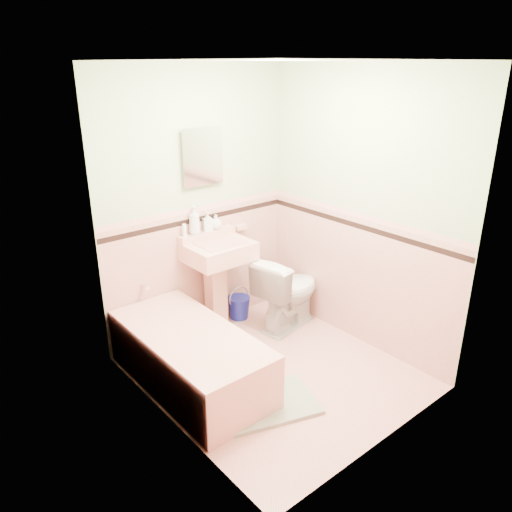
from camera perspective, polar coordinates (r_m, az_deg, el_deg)
floor at (r=4.36m, az=2.16°, el=-13.26°), size 2.20×2.20×0.00m
ceiling at (r=3.59m, az=2.75°, el=21.68°), size 2.20×2.20×0.00m
wall_back at (r=4.63m, az=-6.77°, el=5.84°), size 2.50×0.00×2.50m
wall_front at (r=3.13m, az=16.05°, el=-2.68°), size 2.50×0.00×2.50m
wall_left at (r=3.25m, az=-10.80°, el=-1.25°), size 0.00×2.50×2.50m
wall_right at (r=4.50m, az=11.96°, el=5.05°), size 0.00×2.50×2.50m
wainscot_back at (r=4.84m, az=-6.36°, el=-1.62°), size 2.00×0.00×2.00m
wainscot_front at (r=3.44m, az=14.76°, el=-12.56°), size 2.00×0.00×2.00m
wainscot_left at (r=3.55m, az=-9.90°, el=-10.92°), size 0.00×2.20×2.20m
wainscot_right at (r=4.71m, az=11.27°, el=-2.58°), size 0.00×2.20×2.20m
accent_back at (r=4.65m, az=-6.58°, el=4.26°), size 2.00×0.00×2.00m
accent_front at (r=3.19m, az=15.54°, el=-4.72°), size 2.00×0.00×2.00m
accent_left at (r=3.31m, az=-10.37°, el=-3.25°), size 0.00×2.20×2.20m
accent_right at (r=4.52m, az=11.69°, el=3.43°), size 0.00×2.20×2.20m
cap_back at (r=4.63m, az=-6.63°, el=5.44°), size 2.00×0.00×2.00m
cap_front at (r=3.15m, az=15.72°, el=-3.08°), size 2.00×0.00×2.00m
cap_left at (r=3.27m, az=-10.49°, el=-1.66°), size 0.00×2.20×2.20m
cap_right at (r=4.49m, az=11.79°, el=4.65°), size 0.00×2.20×2.20m
bathtub at (r=4.15m, az=-7.58°, el=-11.77°), size 0.70×1.50×0.45m
tub_faucet at (r=4.51m, az=-12.78°, el=-3.39°), size 0.04×0.12×0.04m
sink at (r=4.74m, az=-4.26°, el=-3.77°), size 0.60×0.49×0.94m
sink_faucet at (r=4.67m, az=-5.43°, el=2.16°), size 0.02×0.02×0.10m
medicine_cabinet at (r=4.54m, az=-6.27°, el=11.36°), size 0.38×0.04×0.47m
soap_dish at (r=4.95m, az=-1.82°, el=3.37°), size 0.13×0.07×0.04m
soap_bottle_left at (r=4.57m, az=-7.15°, el=4.12°), size 0.13×0.13×0.27m
soap_bottle_mid at (r=4.66m, az=-5.63°, el=3.99°), size 0.11×0.11×0.19m
soap_bottle_right at (r=4.72m, az=-4.67°, el=3.95°), size 0.12×0.12×0.14m
tube at (r=4.54m, az=-8.29°, el=2.95°), size 0.05×0.05×0.12m
toilet at (r=4.90m, az=3.74°, el=-4.10°), size 0.80×0.55×0.75m
bucket at (r=5.15m, az=-1.99°, el=-5.97°), size 0.29×0.29×0.23m
bath_mat at (r=3.99m, az=1.18°, el=-16.74°), size 0.89×0.73×0.03m
shoe at (r=4.00m, az=1.35°, el=-15.88°), size 0.16×0.09×0.06m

